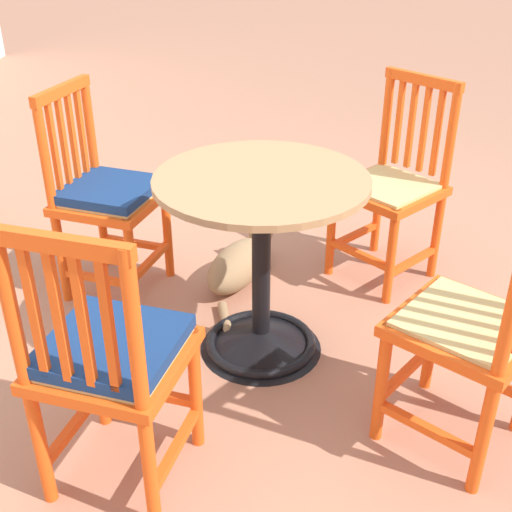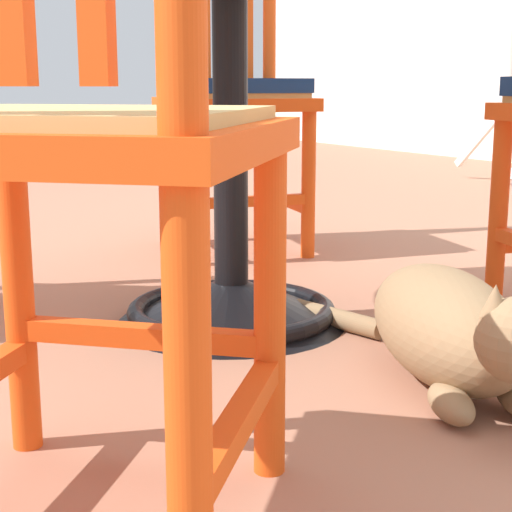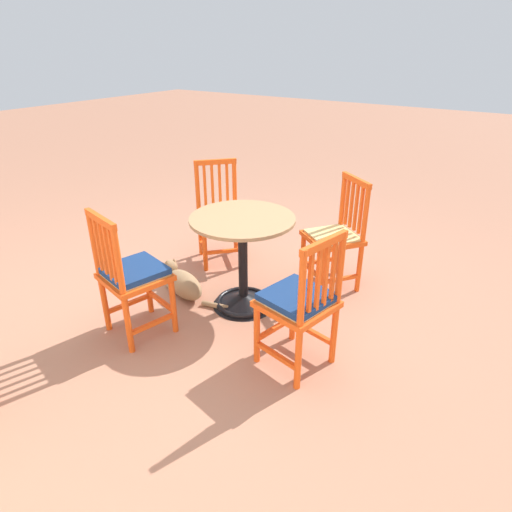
% 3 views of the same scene
% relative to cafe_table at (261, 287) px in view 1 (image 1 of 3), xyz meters
% --- Properties ---
extents(ground_plane, '(24.00, 24.00, 0.00)m').
position_rel_cafe_table_xyz_m(ground_plane, '(0.02, -0.20, -0.28)').
color(ground_plane, '#A36B51').
extents(cafe_table, '(0.76, 0.76, 0.73)m').
position_rel_cafe_table_xyz_m(cafe_table, '(0.00, 0.00, 0.00)').
color(cafe_table, black).
rests_on(cafe_table, ground_plane).
extents(orange_chair_near_fence, '(0.56, 0.56, 0.91)m').
position_rel_cafe_table_xyz_m(orange_chair_near_fence, '(-0.43, -0.68, 0.15)').
color(orange_chair_near_fence, '#E04C14').
rests_on(orange_chair_near_fence, ground_plane).
extents(orange_chair_facing_out, '(0.57, 0.57, 0.91)m').
position_rel_cafe_table_xyz_m(orange_chair_facing_out, '(0.64, -0.54, 0.15)').
color(orange_chair_facing_out, '#E04C14').
rests_on(orange_chair_facing_out, ground_plane).
extents(orange_chair_at_corner, '(0.49, 0.49, 0.91)m').
position_rel_cafe_table_xyz_m(orange_chair_at_corner, '(0.41, 0.70, 0.16)').
color(orange_chair_at_corner, '#E04C14').
rests_on(orange_chair_at_corner, ground_plane).
extents(orange_chair_tucked_in, '(0.47, 0.47, 0.91)m').
position_rel_cafe_table_xyz_m(orange_chair_tucked_in, '(-0.68, 0.37, 0.16)').
color(orange_chair_tucked_in, '#E04C14').
rests_on(orange_chair_tucked_in, ground_plane).
extents(tabby_cat, '(0.74, 0.34, 0.23)m').
position_rel_cafe_table_xyz_m(tabby_cat, '(0.51, 0.13, -0.19)').
color(tabby_cat, '#8E704C').
rests_on(tabby_cat, ground_plane).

